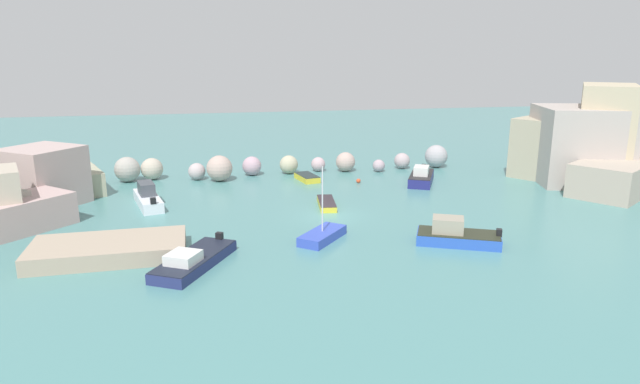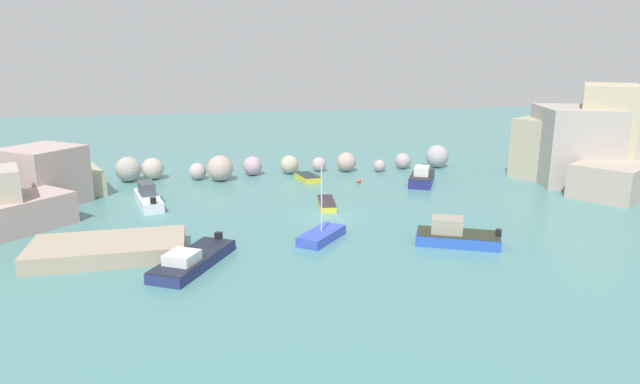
{
  "view_description": "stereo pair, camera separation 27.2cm",
  "coord_description": "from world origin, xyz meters",
  "px_view_note": "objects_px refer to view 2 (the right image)",
  "views": [
    {
      "loc": [
        -9.4,
        -41.82,
        12.93
      ],
      "look_at": [
        0.0,
        4.03,
        1.0
      ],
      "focal_mm": 31.07,
      "sensor_mm": 36.0,
      "label": 1
    },
    {
      "loc": [
        -9.14,
        -41.87,
        12.93
      ],
      "look_at": [
        0.0,
        4.03,
        1.0
      ],
      "focal_mm": 31.07,
      "sensor_mm": 36.0,
      "label": 2
    }
  ],
  "objects_px": {
    "stone_dock": "(108,249)",
    "moored_boat_4": "(148,197)",
    "moored_boat_1": "(422,177)",
    "moored_boat_6": "(326,203)",
    "moored_boat_2": "(322,235)",
    "moored_boat_3": "(455,235)",
    "moored_boat_0": "(308,178)",
    "channel_buoy": "(359,181)",
    "moored_boat_5": "(68,245)",
    "moored_boat_7": "(192,260)"
  },
  "relations": [
    {
      "from": "moored_boat_0",
      "to": "stone_dock",
      "type": "bearing_deg",
      "value": -52.9
    },
    {
      "from": "channel_buoy",
      "to": "moored_boat_2",
      "type": "relative_size",
      "value": 0.08
    },
    {
      "from": "moored_boat_1",
      "to": "moored_boat_3",
      "type": "xyz_separation_m",
      "value": [
        -4.45,
        -17.58,
        -0.01
      ]
    },
    {
      "from": "channel_buoy",
      "to": "moored_boat_3",
      "type": "height_order",
      "value": "moored_boat_3"
    },
    {
      "from": "moored_boat_0",
      "to": "moored_boat_4",
      "type": "bearing_deg",
      "value": -78.39
    },
    {
      "from": "moored_boat_5",
      "to": "moored_boat_3",
      "type": "bearing_deg",
      "value": 42.08
    },
    {
      "from": "stone_dock",
      "to": "moored_boat_6",
      "type": "height_order",
      "value": "stone_dock"
    },
    {
      "from": "channel_buoy",
      "to": "moored_boat_7",
      "type": "distance_m",
      "value": 25.36
    },
    {
      "from": "channel_buoy",
      "to": "stone_dock",
      "type": "bearing_deg",
      "value": -141.71
    },
    {
      "from": "moored_boat_2",
      "to": "moored_boat_4",
      "type": "height_order",
      "value": "moored_boat_2"
    },
    {
      "from": "moored_boat_6",
      "to": "moored_boat_4",
      "type": "bearing_deg",
      "value": 84.22
    },
    {
      "from": "moored_boat_1",
      "to": "moored_boat_5",
      "type": "xyz_separation_m",
      "value": [
        -30.43,
        -13.45,
        -0.35
      ]
    },
    {
      "from": "channel_buoy",
      "to": "moored_boat_0",
      "type": "bearing_deg",
      "value": 156.48
    },
    {
      "from": "stone_dock",
      "to": "moored_boat_2",
      "type": "xyz_separation_m",
      "value": [
        14.18,
        0.48,
        -0.18
      ]
    },
    {
      "from": "stone_dock",
      "to": "moored_boat_4",
      "type": "relative_size",
      "value": 1.52
    },
    {
      "from": "moored_boat_2",
      "to": "moored_boat_3",
      "type": "height_order",
      "value": "moored_boat_2"
    },
    {
      "from": "moored_boat_0",
      "to": "moored_boat_1",
      "type": "height_order",
      "value": "moored_boat_1"
    },
    {
      "from": "stone_dock",
      "to": "moored_boat_3",
      "type": "bearing_deg",
      "value": -5.12
    },
    {
      "from": "moored_boat_2",
      "to": "moored_boat_0",
      "type": "bearing_deg",
      "value": -146.66
    },
    {
      "from": "moored_boat_0",
      "to": "channel_buoy",
      "type": "bearing_deg",
      "value": 54.48
    },
    {
      "from": "moored_boat_1",
      "to": "moored_boat_2",
      "type": "height_order",
      "value": "moored_boat_2"
    },
    {
      "from": "moored_boat_3",
      "to": "moored_boat_4",
      "type": "relative_size",
      "value": 0.96
    },
    {
      "from": "moored_boat_5",
      "to": "moored_boat_7",
      "type": "height_order",
      "value": "moored_boat_7"
    },
    {
      "from": "moored_boat_0",
      "to": "moored_boat_7",
      "type": "distance_m",
      "value": 24.48
    },
    {
      "from": "stone_dock",
      "to": "moored_boat_5",
      "type": "xyz_separation_m",
      "value": [
        -2.9,
        2.06,
        -0.24
      ]
    },
    {
      "from": "moored_boat_3",
      "to": "moored_boat_5",
      "type": "relative_size",
      "value": 2.12
    },
    {
      "from": "stone_dock",
      "to": "channel_buoy",
      "type": "relative_size",
      "value": 21.55
    },
    {
      "from": "moored_boat_0",
      "to": "moored_boat_6",
      "type": "relative_size",
      "value": 0.84
    },
    {
      "from": "stone_dock",
      "to": "moored_boat_6",
      "type": "distance_m",
      "value": 18.65
    },
    {
      "from": "moored_boat_0",
      "to": "moored_boat_5",
      "type": "bearing_deg",
      "value": -60.82
    },
    {
      "from": "moored_boat_5",
      "to": "moored_boat_7",
      "type": "bearing_deg",
      "value": 20.4
    },
    {
      "from": "moored_boat_4",
      "to": "moored_boat_5",
      "type": "bearing_deg",
      "value": 144.03
    },
    {
      "from": "channel_buoy",
      "to": "moored_boat_6",
      "type": "xyz_separation_m",
      "value": [
        -5.0,
        -7.85,
        0.03
      ]
    },
    {
      "from": "moored_boat_2",
      "to": "moored_boat_5",
      "type": "bearing_deg",
      "value": -54.96
    },
    {
      "from": "moored_boat_1",
      "to": "moored_boat_7",
      "type": "distance_m",
      "value": 28.79
    },
    {
      "from": "channel_buoy",
      "to": "moored_boat_4",
      "type": "xyz_separation_m",
      "value": [
        -20.05,
        -4.49,
        0.47
      ]
    },
    {
      "from": "moored_boat_2",
      "to": "moored_boat_5",
      "type": "height_order",
      "value": "moored_boat_2"
    },
    {
      "from": "moored_boat_3",
      "to": "moored_boat_7",
      "type": "distance_m",
      "value": 17.75
    },
    {
      "from": "moored_boat_1",
      "to": "moored_boat_4",
      "type": "bearing_deg",
      "value": -56.75
    },
    {
      "from": "moored_boat_2",
      "to": "channel_buoy",
      "type": "bearing_deg",
      "value": -163.3
    },
    {
      "from": "stone_dock",
      "to": "moored_boat_6",
      "type": "relative_size",
      "value": 2.2
    },
    {
      "from": "moored_boat_5",
      "to": "moored_boat_7",
      "type": "xyz_separation_m",
      "value": [
        8.25,
        -4.9,
        0.16
      ]
    },
    {
      "from": "moored_boat_1",
      "to": "moored_boat_4",
      "type": "distance_m",
      "value": 26.43
    },
    {
      "from": "moored_boat_1",
      "to": "moored_boat_6",
      "type": "relative_size",
      "value": 1.4
    },
    {
      "from": "channel_buoy",
      "to": "moored_boat_5",
      "type": "height_order",
      "value": "moored_boat_5"
    },
    {
      "from": "moored_boat_0",
      "to": "moored_boat_7",
      "type": "xyz_separation_m",
      "value": [
        -11.1,
        -21.82,
        0.14
      ]
    },
    {
      "from": "moored_boat_2",
      "to": "stone_dock",
      "type": "bearing_deg",
      "value": -47.74
    },
    {
      "from": "moored_boat_1",
      "to": "moored_boat_4",
      "type": "xyz_separation_m",
      "value": [
        -26.24,
        -3.15,
        0.06
      ]
    },
    {
      "from": "moored_boat_6",
      "to": "stone_dock",
      "type": "bearing_deg",
      "value": 125.65
    },
    {
      "from": "moored_boat_1",
      "to": "moored_boat_6",
      "type": "height_order",
      "value": "moored_boat_1"
    }
  ]
}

